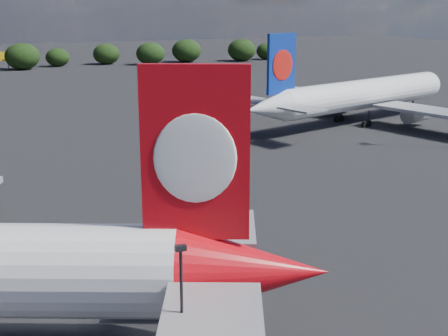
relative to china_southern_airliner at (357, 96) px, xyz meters
name	(u,v)px	position (x,y,z in m)	size (l,w,h in m)	color
china_southern_airliner	(357,96)	(0.00, 0.00, 0.00)	(49.89, 47.83, 16.55)	white
apron_lamp_post	(182,325)	(-55.81, -65.35, 0.54)	(0.55, 0.30, 9.88)	black
billboard_yellow	(8,57)	(-49.46, 123.59, -1.17)	(5.00, 0.30, 5.50)	yellow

